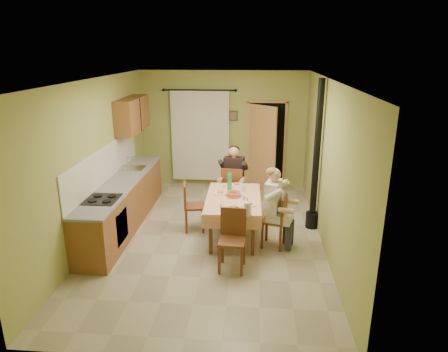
# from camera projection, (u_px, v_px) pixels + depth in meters

# --- Properties ---
(floor) EXTENTS (4.00, 6.00, 0.01)m
(floor) POSITION_uv_depth(u_px,v_px,m) (210.00, 237.00, 7.25)
(floor) COLOR tan
(floor) RESTS_ON ground
(room_shell) EXTENTS (4.04, 6.04, 2.82)m
(room_shell) POSITION_uv_depth(u_px,v_px,m) (209.00, 140.00, 6.70)
(room_shell) COLOR #A2A957
(room_shell) RESTS_ON ground
(kitchen_run) EXTENTS (0.64, 3.64, 1.56)m
(kitchen_run) POSITION_uv_depth(u_px,v_px,m) (123.00, 202.00, 7.61)
(kitchen_run) COLOR brown
(kitchen_run) RESTS_ON ground
(upper_cabinets) EXTENTS (0.35, 1.40, 0.70)m
(upper_cabinets) POSITION_uv_depth(u_px,v_px,m) (132.00, 115.00, 8.41)
(upper_cabinets) COLOR brown
(upper_cabinets) RESTS_ON room_shell
(curtain) EXTENTS (1.70, 0.07, 2.22)m
(curtain) POSITION_uv_depth(u_px,v_px,m) (200.00, 136.00, 9.66)
(curtain) COLOR black
(curtain) RESTS_ON ground
(doorway) EXTENTS (0.96, 0.60, 2.15)m
(doorway) POSITION_uv_depth(u_px,v_px,m) (264.00, 146.00, 9.55)
(doorway) COLOR black
(doorway) RESTS_ON ground
(dining_table) EXTENTS (1.00, 1.62, 0.76)m
(dining_table) POSITION_uv_depth(u_px,v_px,m) (233.00, 217.00, 7.18)
(dining_table) COLOR #E4A67A
(dining_table) RESTS_ON ground
(tableware) EXTENTS (0.78, 1.63, 0.33)m
(tableware) POSITION_uv_depth(u_px,v_px,m) (235.00, 196.00, 6.96)
(tableware) COLOR white
(tableware) RESTS_ON dining_table
(chair_far) EXTENTS (0.49, 0.49, 1.00)m
(chair_far) POSITION_uv_depth(u_px,v_px,m) (233.00, 199.00, 8.29)
(chair_far) COLOR brown
(chair_far) RESTS_ON ground
(chair_near) EXTENTS (0.42, 0.42, 0.96)m
(chair_near) POSITION_uv_depth(u_px,v_px,m) (232.00, 252.00, 6.15)
(chair_near) COLOR brown
(chair_near) RESTS_ON ground
(chair_right) EXTENTS (0.46, 0.46, 0.93)m
(chair_right) POSITION_uv_depth(u_px,v_px,m) (274.00, 231.00, 6.86)
(chair_right) COLOR brown
(chair_right) RESTS_ON ground
(chair_left) EXTENTS (0.43, 0.43, 0.92)m
(chair_left) POSITION_uv_depth(u_px,v_px,m) (194.00, 216.00, 7.47)
(chair_left) COLOR brown
(chair_left) RESTS_ON ground
(man_far) EXTENTS (0.62, 0.51, 1.39)m
(man_far) POSITION_uv_depth(u_px,v_px,m) (234.00, 172.00, 8.13)
(man_far) COLOR black
(man_far) RESTS_ON chair_far
(man_right) EXTENTS (0.56, 0.64, 1.39)m
(man_right) POSITION_uv_depth(u_px,v_px,m) (275.00, 199.00, 6.68)
(man_right) COLOR silver
(man_right) RESTS_ON chair_right
(stove_flue) EXTENTS (0.24, 0.24, 2.80)m
(stove_flue) POSITION_uv_depth(u_px,v_px,m) (315.00, 176.00, 7.37)
(stove_flue) COLOR black
(stove_flue) RESTS_ON ground
(picture_back) EXTENTS (0.19, 0.03, 0.23)m
(picture_back) POSITION_uv_depth(u_px,v_px,m) (233.00, 116.00, 9.52)
(picture_back) COLOR black
(picture_back) RESTS_ON room_shell
(picture_right) EXTENTS (0.03, 0.31, 0.21)m
(picture_right) POSITION_uv_depth(u_px,v_px,m) (317.00, 126.00, 7.68)
(picture_right) COLOR brown
(picture_right) RESTS_ON room_shell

